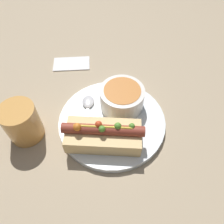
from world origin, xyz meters
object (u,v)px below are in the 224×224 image
object	(u,v)px
hot_dog	(103,135)
drinking_glass	(22,123)
soup_bowl	(122,97)
spoon	(88,106)

from	to	relation	value
hot_dog	drinking_glass	bearing A→B (deg)	174.49
soup_bowl	spoon	world-z (taller)	soup_bowl
hot_dog	soup_bowl	bearing A→B (deg)	70.96
spoon	drinking_glass	xyz separation A→B (m)	(-0.09, -0.13, 0.03)
hot_dog	drinking_glass	world-z (taller)	drinking_glass
hot_dog	soup_bowl	xyz separation A→B (m)	(-0.01, 0.11, 0.01)
spoon	drinking_glass	bearing A→B (deg)	114.60
soup_bowl	spoon	size ratio (longest dim) A/B	0.81
soup_bowl	drinking_glass	world-z (taller)	drinking_glass
drinking_glass	hot_dog	bearing A→B (deg)	19.41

